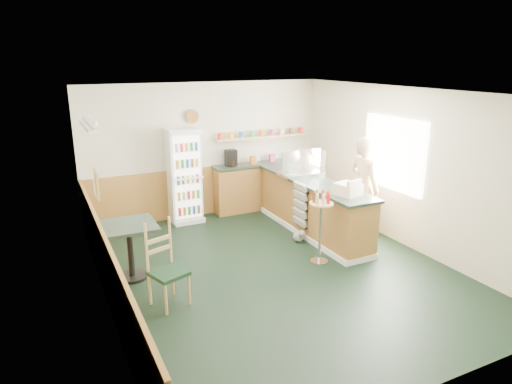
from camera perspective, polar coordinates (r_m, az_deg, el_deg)
ground at (r=7.17m, az=2.46°, el=-9.65°), size 6.00×6.00×0.00m
room_envelope at (r=7.19m, az=-1.76°, el=3.33°), size 5.04×6.02×2.72m
service_counter at (r=8.50m, az=7.09°, el=-2.15°), size 0.68×3.01×1.01m
back_counter at (r=9.83m, az=0.87°, el=1.10°), size 2.24×0.42×1.69m
drinks_fridge at (r=9.05m, az=-8.93°, el=1.99°), size 0.61×0.53×1.85m
display_case at (r=8.65m, az=5.68°, el=3.62°), size 0.83×0.43×0.47m
cash_register at (r=7.52m, az=11.42°, el=0.34°), size 0.42×0.43×0.20m
shopkeeper at (r=8.33m, az=13.34°, el=0.50°), size 0.45×0.62×1.85m
condiment_stand at (r=7.20m, az=8.10°, el=-3.09°), size 0.37×0.37×1.16m
newspaper_rack at (r=8.15m, az=5.54°, el=-1.62°), size 0.09×0.40×0.81m
cafe_table at (r=6.92m, az=-15.52°, el=-5.87°), size 0.78×0.78×0.85m
cafe_chair at (r=6.16m, az=-11.17°, el=-8.40°), size 0.54×0.55×1.15m
dog_doorstop at (r=8.17m, az=5.43°, el=-5.47°), size 0.20×0.26×0.24m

